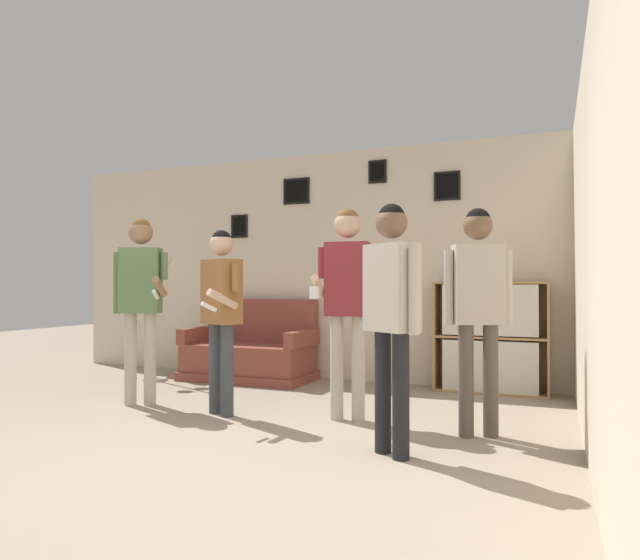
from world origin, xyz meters
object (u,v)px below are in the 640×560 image
at_px(bookshelf, 490,337).
at_px(person_spectator_far_right, 478,296).
at_px(floor_lamp, 155,289).
at_px(person_player_foreground_center, 221,302).
at_px(couch, 251,353).
at_px(person_spectator_near_bookshelf, 392,301).
at_px(drinking_cup, 475,277).
at_px(person_watcher_holding_cup, 347,289).
at_px(person_player_foreground_left, 140,289).

bearing_deg(bookshelf, person_spectator_far_right, -87.05).
xyz_separation_m(floor_lamp, person_player_foreground_center, (1.67, -1.22, -0.10)).
relative_size(person_player_foreground_center, person_spectator_far_right, 0.95).
relative_size(bookshelf, floor_lamp, 0.77).
distance_m(couch, floor_lamp, 1.35).
bearing_deg(person_spectator_near_bookshelf, drinking_cup, 84.93).
distance_m(bookshelf, floor_lamp, 3.81).
height_order(floor_lamp, person_watcher_holding_cup, person_watcher_holding_cup).
distance_m(couch, person_spectator_near_bookshelf, 3.38).
bearing_deg(floor_lamp, drinking_cup, 11.15).
height_order(floor_lamp, person_player_foreground_center, person_player_foreground_center).
distance_m(person_player_foreground_left, person_player_foreground_center, 0.92).
bearing_deg(person_spectator_near_bookshelf, person_player_foreground_left, 165.94).
bearing_deg(person_spectator_far_right, person_player_foreground_left, -179.06).
bearing_deg(person_player_foreground_center, floor_lamp, 143.79).
xyz_separation_m(bookshelf, person_spectator_near_bookshelf, (-0.37, -2.51, 0.43)).
xyz_separation_m(couch, bookshelf, (2.72, 0.19, 0.27)).
xyz_separation_m(person_player_foreground_left, drinking_cup, (2.80, 1.87, 0.13)).
bearing_deg(person_player_foreground_left, person_player_foreground_center, -3.39).
height_order(bookshelf, drinking_cup, drinking_cup).
distance_m(person_player_foreground_left, drinking_cup, 3.37).
relative_size(person_spectator_near_bookshelf, person_spectator_far_right, 0.98).
xyz_separation_m(bookshelf, person_player_foreground_left, (-2.95, -1.87, 0.50)).
relative_size(person_player_foreground_center, drinking_cup, 15.60).
bearing_deg(person_player_foreground_left, person_watcher_holding_cup, 4.78).
distance_m(floor_lamp, person_player_foreground_center, 2.07).
xyz_separation_m(bookshelf, person_watcher_holding_cup, (-0.97, -1.70, 0.51)).
bearing_deg(person_spectator_far_right, person_spectator_near_bookshelf, -123.86).
bearing_deg(person_player_foreground_left, couch, 82.23).
height_order(floor_lamp, person_spectator_far_right, person_spectator_far_right).
bearing_deg(bookshelf, floor_lamp, -169.30).
bearing_deg(person_spectator_far_right, couch, 149.97).
bearing_deg(floor_lamp, person_spectator_far_right, -16.37).
bearing_deg(person_player_foreground_left, bookshelf, 32.34).
relative_size(person_watcher_holding_cup, drinking_cup, 17.16).
relative_size(person_watcher_holding_cup, person_spectator_far_right, 1.04).
xyz_separation_m(couch, person_player_foreground_center, (0.68, -1.73, 0.66)).
distance_m(person_spectator_far_right, drinking_cup, 1.84).
distance_m(bookshelf, person_player_foreground_center, 2.83).
bearing_deg(floor_lamp, couch, 27.29).
bearing_deg(person_spectator_near_bookshelf, bookshelf, 81.56).
bearing_deg(person_watcher_holding_cup, person_player_foreground_left, -175.22).
relative_size(couch, bookshelf, 1.31).
relative_size(floor_lamp, person_player_foreground_left, 0.86).
distance_m(couch, person_player_foreground_left, 1.86).
bearing_deg(person_player_foreground_center, person_player_foreground_left, 176.61).
xyz_separation_m(person_spectator_near_bookshelf, drinking_cup, (0.22, 2.52, 0.20)).
bearing_deg(person_watcher_holding_cup, person_spectator_far_right, -6.23).
distance_m(person_watcher_holding_cup, person_spectator_near_bookshelf, 1.01).
xyz_separation_m(person_watcher_holding_cup, drinking_cup, (0.82, 1.70, 0.12)).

